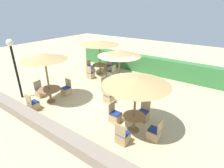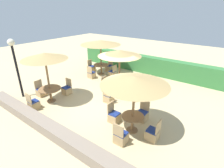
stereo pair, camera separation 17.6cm
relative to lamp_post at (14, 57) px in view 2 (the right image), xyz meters
The scene contains 27 objects.
ground_plane 5.43m from the lamp_post, 28.10° to the left, with size 40.00×40.00×0.00m, color #C6B284.
hedge_row 9.29m from the lamp_post, 61.76° to the left, with size 13.00×0.70×1.32m, color #387A3D.
stone_border 4.92m from the lamp_post, 13.42° to the right, with size 10.00×0.56×0.45m, color gray.
lamp_post is the anchor object (origin of this frame).
parasol_center 5.62m from the lamp_post, 37.95° to the left, with size 2.35×2.35×2.71m.
round_table_center 5.89m from the lamp_post, 37.95° to the left, with size 0.98×0.98×0.73m.
patio_chair_center_south 5.46m from the lamp_post, 29.36° to the left, with size 0.46×0.46×0.93m.
patio_chair_center_east 6.75m from the lamp_post, 32.94° to the left, with size 0.46×0.46×0.93m.
patio_chair_center_west 5.33m from the lamp_post, 44.86° to the left, with size 0.46×0.46×0.93m.
patio_chair_center_north 6.54m from the lamp_post, 44.94° to the left, with size 0.46×0.46×0.93m.
parasol_front_left 1.91m from the lamp_post, 20.32° to the left, with size 2.31×2.31×2.72m.
round_table_front_left 2.57m from the lamp_post, 20.32° to the left, with size 1.19×1.19×0.76m.
patio_chair_front_left_west 2.34m from the lamp_post, 42.36° to the left, with size 0.46×0.46×0.93m.
patio_chair_front_left_south 2.77m from the lamp_post, 11.77° to the right, with size 0.46×0.46×0.93m.
patio_chair_front_left_north 3.27m from the lamp_post, 44.61° to the left, with size 0.46×0.46×0.93m.
parasol_back_left 5.79m from the lamp_post, 77.67° to the left, with size 2.96×2.96×2.61m.
round_table_back_left 6.04m from the lamp_post, 77.67° to the left, with size 1.16×1.16×0.76m.
patio_chair_back_left_north 7.09m from the lamp_post, 79.48° to the left, with size 0.46×0.46×0.93m.
patio_chair_back_left_west 6.03m from the lamp_post, 87.90° to the left, with size 0.46×0.46×0.93m.
patio_chair_back_left_south 5.16m from the lamp_post, 75.10° to the left, with size 0.46×0.46×0.93m.
patio_chair_back_left_east 6.48m from the lamp_post, 67.93° to the left, with size 0.46×0.46×0.93m.
parasol_front_right 6.79m from the lamp_post, ahead, with size 2.64×2.64×2.44m.
round_table_front_right 7.03m from the lamp_post, ahead, with size 0.93×0.93×0.72m.
patio_chair_front_right_south 7.03m from the lamp_post, ahead, with size 0.46×0.46×0.93m.
patio_chair_front_right_west 6.20m from the lamp_post, 11.86° to the left, with size 0.46×0.46×0.93m.
patio_chair_front_right_east 7.98m from the lamp_post, ahead, with size 0.46×0.46×0.93m.
patio_chair_front_right_north 7.29m from the lamp_post, 17.18° to the left, with size 0.46×0.46×0.93m.
Camera 2 is at (5.27, -6.48, 4.78)m, focal length 28.00 mm.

